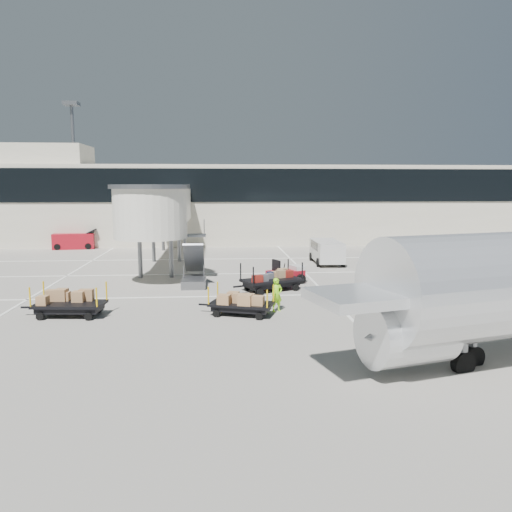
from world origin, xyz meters
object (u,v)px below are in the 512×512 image
object	(u,v)px
box_cart_far	(69,304)
ground_worker	(277,295)
box_cart_near	(242,304)
belt_loader	(74,241)
suitcase_cart	(272,281)
baggage_tug	(286,274)
minivan	(326,250)

from	to	relation	value
box_cart_far	ground_worker	xyz separation A→B (m)	(9.63, 0.17, 0.25)
box_cart_near	box_cart_far	size ratio (longest dim) A/B	0.93
box_cart_far	belt_loader	xyz separation A→B (m)	(-6.76, 25.44, 0.18)
suitcase_cart	belt_loader	bearing A→B (deg)	104.52
baggage_tug	suitcase_cart	bearing A→B (deg)	-138.74
box_cart_near	minivan	world-z (taller)	minivan
box_cart_far	minivan	world-z (taller)	minivan
box_cart_near	minivan	bearing A→B (deg)	83.35
minivan	belt_loader	bearing A→B (deg)	154.87
suitcase_cart	box_cart_near	distance (m)	5.66
box_cart_far	baggage_tug	bearing A→B (deg)	37.98
baggage_tug	belt_loader	bearing A→B (deg)	112.99
ground_worker	minivan	world-z (taller)	minivan
baggage_tug	belt_loader	size ratio (longest dim) A/B	0.60
baggage_tug	box_cart_far	world-z (taller)	box_cart_far
suitcase_cart	box_cart_near	bearing A→B (deg)	-134.96
box_cart_far	ground_worker	distance (m)	9.63
baggage_tug	minivan	size ratio (longest dim) A/B	0.53
baggage_tug	minivan	distance (m)	8.72
suitcase_cart	box_cart_near	xyz separation A→B (m)	(-1.97, -5.30, -0.04)
minivan	box_cart_far	bearing A→B (deg)	-135.09
box_cart_far	belt_loader	distance (m)	26.33
suitcase_cart	ground_worker	world-z (taller)	ground_worker
ground_worker	minivan	distance (m)	15.59
suitcase_cart	ground_worker	distance (m)	4.75
suitcase_cart	box_cart_far	size ratio (longest dim) A/B	1.06
box_cart_near	box_cart_far	distance (m)	7.95
belt_loader	baggage_tug	bearing A→B (deg)	-51.98
baggage_tug	box_cart_far	xyz separation A→B (m)	(-11.05, -7.08, 0.01)
box_cart_near	belt_loader	size ratio (longest dim) A/B	0.86
suitcase_cart	box_cart_far	distance (m)	11.06
box_cart_near	ground_worker	distance (m)	1.80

